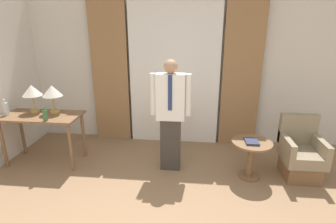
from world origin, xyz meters
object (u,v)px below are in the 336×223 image
(desk, at_px, (42,122))
(person, at_px, (171,112))
(bottle_near_edge, at_px, (45,115))
(side_table, at_px, (251,153))
(armchair, at_px, (300,155))
(book, at_px, (252,142))
(table_lamp_right, at_px, (52,92))
(bottle_by_lamp, at_px, (6,109))
(table_lamp_left, at_px, (32,91))

(desk, distance_m, person, 1.99)
(bottle_near_edge, xyz_separation_m, side_table, (2.92, 0.09, -0.49))
(armchair, distance_m, book, 0.78)
(armchair, relative_size, book, 3.89)
(book, bearing_deg, armchair, 11.74)
(desk, distance_m, table_lamp_right, 0.50)
(book, bearing_deg, bottle_near_edge, -178.77)
(armchair, height_order, side_table, armchair)
(book, bearing_deg, desk, 177.05)
(bottle_by_lamp, height_order, person, person)
(desk, bearing_deg, armchair, -0.14)
(desk, xyz_separation_m, table_lamp_left, (-0.16, 0.12, 0.45))
(table_lamp_right, relative_size, side_table, 0.78)
(desk, bearing_deg, person, -0.20)
(table_lamp_right, xyz_separation_m, bottle_near_edge, (0.05, -0.34, -0.25))
(table_lamp_right, relative_size, person, 0.26)
(side_table, bearing_deg, book, -115.16)
(side_table, distance_m, book, 0.19)
(table_lamp_left, relative_size, armchair, 0.50)
(side_table, height_order, book, book)
(person, bearing_deg, side_table, -6.21)
(bottle_by_lamp, bearing_deg, side_table, -1.24)
(bottle_by_lamp, relative_size, armchair, 0.28)
(table_lamp_right, height_order, person, person)
(table_lamp_right, bearing_deg, table_lamp_left, 180.00)
(bottle_near_edge, distance_m, book, 2.92)
(table_lamp_right, bearing_deg, bottle_near_edge, -82.36)
(bottle_near_edge, bearing_deg, book, 1.23)
(person, bearing_deg, table_lamp_left, 176.58)
(person, bearing_deg, bottle_by_lamp, -178.95)
(bottle_by_lamp, height_order, armchair, bottle_by_lamp)
(armchair, bearing_deg, bottle_by_lamp, -179.43)
(book, bearing_deg, table_lamp_right, 174.54)
(table_lamp_right, height_order, bottle_by_lamp, table_lamp_right)
(table_lamp_left, relative_size, book, 1.95)
(desk, xyz_separation_m, table_lamp_right, (0.16, 0.12, 0.45))
(bottle_near_edge, distance_m, person, 1.79)
(bottle_by_lamp, xyz_separation_m, side_table, (3.64, -0.08, -0.51))
(table_lamp_right, bearing_deg, book, -5.46)
(table_lamp_left, bearing_deg, desk, -36.74)
(side_table, bearing_deg, table_lamp_right, 175.12)
(person, bearing_deg, bottle_near_edge, -173.05)
(table_lamp_right, xyz_separation_m, bottle_by_lamp, (-0.67, -0.17, -0.23))
(book, bearing_deg, bottle_by_lamp, 178.30)
(person, distance_m, side_table, 1.27)
(armchair, bearing_deg, table_lamp_right, 177.96)
(table_lamp_right, bearing_deg, desk, -143.26)
(side_table, xyz_separation_m, book, (-0.01, -0.03, 0.19))
(bottle_near_edge, xyz_separation_m, book, (2.91, 0.06, -0.30))
(table_lamp_left, bearing_deg, person, -3.42)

